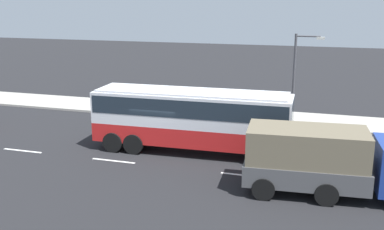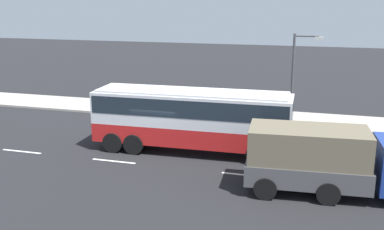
% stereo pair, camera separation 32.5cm
% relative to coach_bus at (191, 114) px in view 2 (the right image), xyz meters
% --- Properties ---
extents(ground_plane, '(120.00, 120.00, 0.00)m').
position_rel_coach_bus_xyz_m(ground_plane, '(-1.74, -0.18, -2.09)').
color(ground_plane, black).
extents(sidewalk_curb, '(80.00, 4.00, 0.15)m').
position_rel_coach_bus_xyz_m(sidewalk_curb, '(-1.74, 8.18, -2.02)').
color(sidewalk_curb, '#A8A399').
rests_on(sidewalk_curb, ground_plane).
extents(lane_centreline, '(33.50, 0.16, 0.01)m').
position_rel_coach_bus_xyz_m(lane_centreline, '(-5.93, -2.58, -2.09)').
color(lane_centreline, white).
rests_on(lane_centreline, ground_plane).
extents(coach_bus, '(10.68, 2.92, 3.38)m').
position_rel_coach_bus_xyz_m(coach_bus, '(0.00, 0.00, 0.00)').
color(coach_bus, red).
rests_on(coach_bus, ground_plane).
extents(cargo_truck, '(7.41, 3.15, 2.84)m').
position_rel_coach_bus_xyz_m(cargo_truck, '(7.15, -3.61, -0.54)').
color(cargo_truck, navy).
rests_on(cargo_truck, ground_plane).
extents(pedestrian_near_curb, '(0.32, 0.32, 1.79)m').
position_rel_coach_bus_xyz_m(pedestrian_near_curb, '(-0.59, 7.13, -0.91)').
color(pedestrian_near_curb, black).
rests_on(pedestrian_near_curb, sidewalk_curb).
extents(pedestrian_at_crossing, '(0.32, 0.32, 1.75)m').
position_rel_coach_bus_xyz_m(pedestrian_at_crossing, '(-3.84, 6.75, -0.93)').
color(pedestrian_at_crossing, '#38334C').
rests_on(pedestrian_at_crossing, sidewalk_curb).
extents(street_lamp, '(1.83, 0.24, 5.84)m').
position_rel_coach_bus_xyz_m(street_lamp, '(5.00, 6.93, 1.48)').
color(street_lamp, '#47474C').
rests_on(street_lamp, sidewalk_curb).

